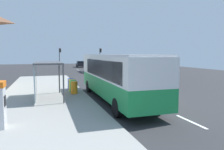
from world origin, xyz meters
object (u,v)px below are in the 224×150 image
bus_shelter (43,71)px  recycling_bin_green (73,86)px  sedan_near (80,64)px  recycling_bin_blue (71,84)px  white_van (93,65)px  recycling_bin_yellow (72,85)px  recycling_bin_orange (74,88)px  traffic_light_near_side (100,55)px  bus (115,74)px  traffic_light_far_side (60,55)px

bus_shelter → recycling_bin_green: bearing=39.5°
sedan_near → recycling_bin_blue: sedan_near is taller
white_van → recycling_bin_yellow: size_ratio=5.48×
recycling_bin_orange → recycling_bin_green: 0.70m
sedan_near → recycling_bin_green: sedan_near is taller
recycling_bin_orange → recycling_bin_yellow: (0.00, 1.40, 0.00)m
recycling_bin_green → recycling_bin_blue: bearing=90.0°
sedan_near → bus_shelter: 38.80m
recycling_bin_yellow → white_van: bearing=72.3°
recycling_bin_green → recycling_bin_yellow: size_ratio=1.00×
traffic_light_near_side → recycling_bin_orange: bearing=-108.5°
bus → white_van: bus is taller
recycling_bin_orange → recycling_bin_yellow: size_ratio=1.00×
recycling_bin_blue → traffic_light_near_side: 28.77m
recycling_bin_blue → recycling_bin_green: bearing=-90.0°
recycling_bin_green → bus_shelter: (-2.21, -1.82, 1.44)m
bus → sedan_near: (4.02, 39.24, -1.05)m
white_van → traffic_light_near_side: traffic_light_near_side is taller
white_van → traffic_light_far_side: size_ratio=1.15×
recycling_bin_green → bus: bearing=-52.8°
recycling_bin_green → bus_shelter: 3.21m
white_van → bus_shelter: (-8.61, -22.57, 0.75)m
bus → white_van: (3.91, 24.03, -0.50)m
recycling_bin_yellow → traffic_light_far_side: bearing=87.8°
white_van → recycling_bin_green: white_van is taller
traffic_light_near_side → white_van: bearing=-113.4°
white_van → bus_shelter: bearing=-110.9°
recycling_bin_orange → bus_shelter: size_ratio=0.24×
bus → recycling_bin_green: bearing=127.2°
sedan_near → bus_shelter: size_ratio=1.12×
recycling_bin_yellow → traffic_light_near_side: (9.71, 27.67, 2.38)m
bus → recycling_bin_green: bus is taller
recycling_bin_orange → bus: bearing=-46.0°
white_van → recycling_bin_green: (-6.40, -20.75, -0.69)m
recycling_bin_blue → bus: bearing=-62.0°
bus → recycling_bin_blue: size_ratio=11.61×
sedan_near → white_van: bearing=-90.4°
recycling_bin_yellow → bus_shelter: 3.65m
recycling_bin_blue → traffic_light_far_side: bearing=87.7°
bus → recycling_bin_green: size_ratio=11.61×
bus → traffic_light_near_side: traffic_light_near_side is taller
recycling_bin_yellow → recycling_bin_blue: (0.00, 0.70, 0.00)m
white_van → recycling_bin_orange: bearing=-106.6°
bus → traffic_light_near_side: 32.49m
recycling_bin_green → recycling_bin_yellow: same height
white_van → recycling_bin_blue: white_van is taller
bus → sedan_near: bus is taller
bus_shelter → bus: bearing=-17.2°
bus → recycling_bin_blue: (-2.49, 4.68, -1.19)m
recycling_bin_orange → recycling_bin_blue: (0.00, 2.10, 0.00)m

